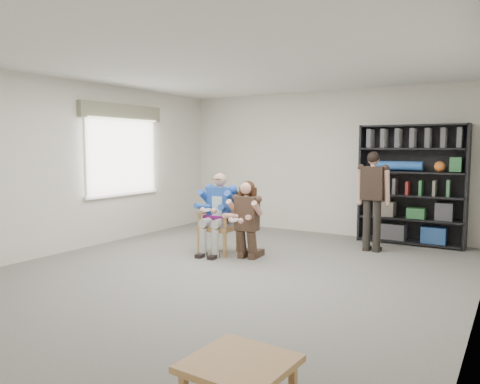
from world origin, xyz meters
The scene contains 8 objects.
room_shell centered at (0.00, 0.00, 1.40)m, with size 6.00×7.00×2.80m, color silver, non-canonical shape.
floor centered at (0.00, 0.00, 0.00)m, with size 6.00×7.00×0.01m, color #615F5A.
window_left centered at (-2.95, 1.00, 1.63)m, with size 0.16×2.00×1.75m, color white, non-canonical shape.
armchair centered at (-0.79, 0.92, 0.50)m, with size 0.58×0.56×1.01m, color #975B34, non-canonical shape.
seated_man centered at (-0.79, 0.92, 0.65)m, with size 0.56×0.79×1.31m, color #204692, non-canonical shape.
kneeling_woman centered at (-0.21, 0.80, 0.60)m, with size 0.50×0.81×1.20m, color #35231A, non-canonical shape.
bookshelf centered at (1.70, 3.28, 1.05)m, with size 1.80×0.38×2.10m, color black, non-canonical shape.
standing_man centered at (1.28, 2.33, 0.82)m, with size 0.51×0.28×1.64m, color black, non-canonical shape.
Camera 1 is at (3.32, -5.26, 1.70)m, focal length 35.00 mm.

